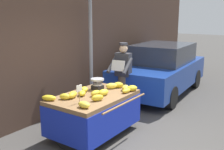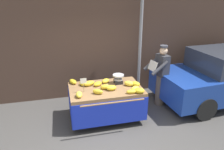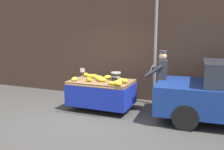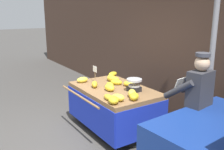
% 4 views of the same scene
% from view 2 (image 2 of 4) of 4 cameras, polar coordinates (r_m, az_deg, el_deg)
% --- Properties ---
extents(ground_plane, '(60.00, 60.00, 0.00)m').
position_cam_2_polar(ground_plane, '(4.67, 0.43, -18.39)').
color(ground_plane, '#423F3D').
extents(back_wall, '(16.00, 0.24, 3.49)m').
position_cam_2_polar(back_wall, '(6.30, -5.53, 9.73)').
color(back_wall, '#473328').
rests_on(back_wall, ground).
extents(street_pole, '(0.09, 0.09, 3.20)m').
position_cam_2_polar(street_pole, '(6.24, 7.56, 8.18)').
color(street_pole, gray).
rests_on(street_pole, ground).
extents(banana_cart, '(1.76, 1.33, 0.85)m').
position_cam_2_polar(banana_cart, '(5.21, -1.70, -5.65)').
color(banana_cart, olive).
rests_on(banana_cart, ground).
extents(weighing_scale, '(0.28, 0.28, 0.24)m').
position_cam_2_polar(weighing_scale, '(5.33, 1.69, -1.08)').
color(weighing_scale, black).
rests_on(weighing_scale, banana_cart).
extents(price_sign, '(0.14, 0.01, 0.34)m').
position_cam_2_polar(price_sign, '(4.84, -7.70, -1.93)').
color(price_sign, '#997A51').
rests_on(price_sign, banana_cart).
extents(banana_bunch_0, '(0.27, 0.21, 0.12)m').
position_cam_2_polar(banana_bunch_0, '(4.80, -3.85, -4.48)').
color(banana_bunch_0, gold).
rests_on(banana_bunch_0, banana_cart).
extents(banana_bunch_1, '(0.25, 0.16, 0.12)m').
position_cam_2_polar(banana_bunch_1, '(4.97, -0.19, -3.48)').
color(banana_bunch_1, yellow).
rests_on(banana_bunch_1, banana_cart).
extents(banana_bunch_2, '(0.25, 0.13, 0.09)m').
position_cam_2_polar(banana_bunch_2, '(4.84, 5.28, -4.45)').
color(banana_bunch_2, gold).
rests_on(banana_bunch_2, banana_cart).
extents(banana_bunch_3, '(0.25, 0.16, 0.12)m').
position_cam_2_polar(banana_bunch_3, '(5.02, -1.83, -3.22)').
color(banana_bunch_3, gold).
rests_on(banana_bunch_3, banana_cart).
extents(banana_bunch_4, '(0.28, 0.26, 0.12)m').
position_cam_2_polar(banana_bunch_4, '(5.22, 4.59, -2.29)').
color(banana_bunch_4, yellow).
rests_on(banana_bunch_4, banana_cart).
extents(banana_bunch_5, '(0.27, 0.23, 0.12)m').
position_cam_2_polar(banana_bunch_5, '(4.96, 6.24, -3.67)').
color(banana_bunch_5, yellow).
rests_on(banana_bunch_5, banana_cart).
extents(banana_bunch_6, '(0.27, 0.25, 0.11)m').
position_cam_2_polar(banana_bunch_6, '(5.38, -1.71, -1.58)').
color(banana_bunch_6, yellow).
rests_on(banana_bunch_6, banana_cart).
extents(banana_bunch_7, '(0.23, 0.30, 0.10)m').
position_cam_2_polar(banana_bunch_7, '(5.43, -10.44, -1.75)').
color(banana_bunch_7, gold).
rests_on(banana_bunch_7, banana_cart).
extents(banana_bunch_8, '(0.28, 0.26, 0.12)m').
position_cam_2_polar(banana_bunch_8, '(4.87, 7.39, -4.19)').
color(banana_bunch_8, gold).
rests_on(banana_bunch_8, banana_cart).
extents(banana_bunch_9, '(0.32, 0.24, 0.12)m').
position_cam_2_polar(banana_bunch_9, '(5.24, -6.19, -2.26)').
color(banana_bunch_9, gold).
rests_on(banana_bunch_9, banana_cart).
extents(banana_bunch_10, '(0.28, 0.26, 0.10)m').
position_cam_2_polar(banana_bunch_10, '(5.22, -3.84, -2.40)').
color(banana_bunch_10, gold).
rests_on(banana_bunch_10, banana_cart).
extents(banana_bunch_11, '(0.26, 0.27, 0.12)m').
position_cam_2_polar(banana_bunch_11, '(5.21, 6.39, -2.42)').
color(banana_bunch_11, gold).
rests_on(banana_bunch_11, banana_cart).
extents(banana_bunch_12, '(0.19, 0.24, 0.12)m').
position_cam_2_polar(banana_bunch_12, '(5.26, -7.95, -2.29)').
color(banana_bunch_12, yellow).
rests_on(banana_bunch_12, banana_cart).
extents(banana_bunch_13, '(0.15, 0.24, 0.11)m').
position_cam_2_polar(banana_bunch_13, '(4.71, -8.87, -5.23)').
color(banana_bunch_13, yellow).
rests_on(banana_bunch_13, banana_cart).
extents(vendor_person, '(0.62, 0.57, 1.71)m').
position_cam_2_polar(vendor_person, '(5.95, 13.00, -0.15)').
color(vendor_person, brown).
rests_on(vendor_person, ground).
extents(parked_car, '(4.00, 1.95, 1.51)m').
position_cam_2_polar(parked_car, '(6.96, 28.00, -0.12)').
color(parked_car, navy).
rests_on(parked_car, ground).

